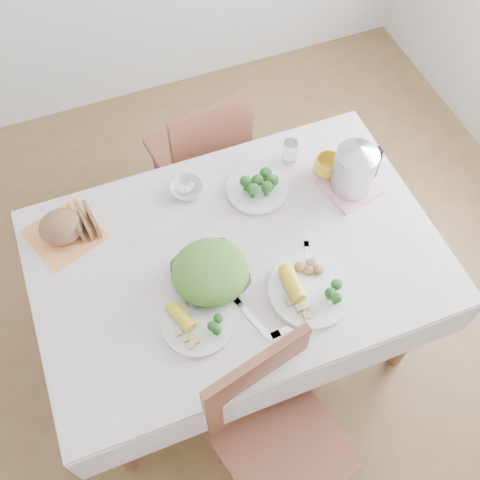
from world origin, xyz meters
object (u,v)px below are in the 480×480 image
object	(u,v)px
dining_table	(237,300)
dinner_plate_left	(198,323)
yellow_mug	(327,166)
salad_bowl	(211,276)
dinner_plate_right	(310,291)
electric_kettle	(354,168)
chair_near	(285,447)
chair_far	(197,150)

from	to	relation	value
dining_table	dinner_plate_left	xyz separation A→B (m)	(-0.23, -0.21, 0.40)
dining_table	yellow_mug	xyz separation A→B (m)	(0.48, 0.23, 0.43)
salad_bowl	dining_table	bearing A→B (deg)	28.57
dinner_plate_left	yellow_mug	distance (m)	0.83
dinner_plate_right	salad_bowl	bearing A→B (deg)	150.93
salad_bowl	yellow_mug	world-z (taller)	yellow_mug
electric_kettle	salad_bowl	bearing A→B (deg)	-170.47
dining_table	electric_kettle	world-z (taller)	electric_kettle
electric_kettle	dinner_plate_right	bearing A→B (deg)	-140.38
dining_table	dinner_plate_left	distance (m)	0.51
chair_near	dinner_plate_left	bearing A→B (deg)	97.17
yellow_mug	chair_far	bearing A→B (deg)	124.10
chair_near	salad_bowl	size ratio (longest dim) A/B	3.58
chair_far	electric_kettle	size ratio (longest dim) A/B	3.95
chair_near	yellow_mug	distance (m)	1.08
chair_near	electric_kettle	distance (m)	1.06
salad_bowl	dinner_plate_right	bearing A→B (deg)	-29.07
chair_near	chair_far	bearing A→B (deg)	70.50
dinner_plate_right	yellow_mug	size ratio (longest dim) A/B	2.72
dining_table	dinner_plate_left	size ratio (longest dim) A/B	5.60
salad_bowl	dinner_plate_left	bearing A→B (deg)	-124.54
chair_near	dinner_plate_right	world-z (taller)	chair_near
chair_far	dinner_plate_left	world-z (taller)	chair_far
chair_near	yellow_mug	size ratio (longest dim) A/B	8.41
chair_near	salad_bowl	bearing A→B (deg)	82.83
salad_bowl	yellow_mug	size ratio (longest dim) A/B	2.35
chair_near	electric_kettle	world-z (taller)	electric_kettle
chair_near	dinner_plate_left	size ratio (longest dim) A/B	3.70
dinner_plate_right	electric_kettle	bearing A→B (deg)	46.68
dining_table	electric_kettle	size ratio (longest dim) A/B	6.10
yellow_mug	electric_kettle	distance (m)	0.14
chair_far	dinner_plate_left	distance (m)	1.10
chair_far	electric_kettle	distance (m)	0.90
chair_far	salad_bowl	world-z (taller)	chair_far
dinner_plate_left	dinner_plate_right	bearing A→B (deg)	-3.94
chair_near	dinner_plate_right	distance (m)	0.57
dining_table	dinner_plate_right	size ratio (longest dim) A/B	4.68
salad_bowl	electric_kettle	world-z (taller)	electric_kettle
yellow_mug	dinner_plate_right	bearing A→B (deg)	-121.99
chair_far	dinner_plate_left	bearing A→B (deg)	64.51
dinner_plate_left	dinner_plate_right	size ratio (longest dim) A/B	0.84
chair_near	dinner_plate_left	xyz separation A→B (m)	(-0.16, 0.43, 0.31)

